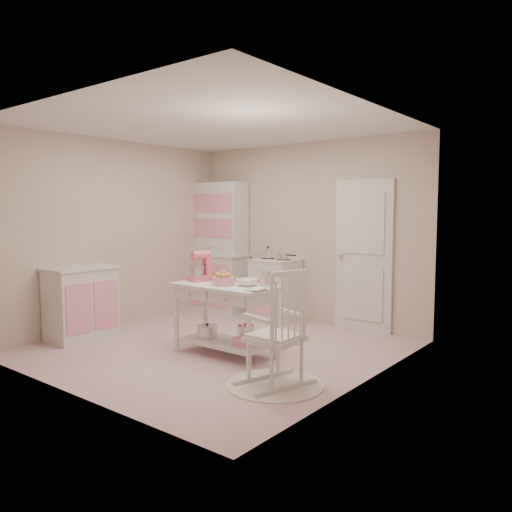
% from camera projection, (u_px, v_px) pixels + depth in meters
% --- Properties ---
extents(room_shell, '(3.84, 3.84, 2.62)m').
position_uv_depth(room_shell, '(216.00, 208.00, 5.76)').
color(room_shell, '#CF8194').
rests_on(room_shell, ground).
extents(door, '(0.82, 0.05, 2.04)m').
position_uv_depth(door, '(364.00, 256.00, 6.69)').
color(door, white).
rests_on(door, ground).
extents(hutch, '(1.06, 0.50, 2.08)m').
position_uv_depth(hutch, '(217.00, 247.00, 8.06)').
color(hutch, white).
rests_on(hutch, ground).
extents(stove, '(0.62, 0.57, 0.92)m').
position_uv_depth(stove, '(275.00, 290.00, 7.33)').
color(stove, white).
rests_on(stove, ground).
extents(base_cabinet, '(0.54, 0.84, 0.92)m').
position_uv_depth(base_cabinet, '(81.00, 303.00, 6.28)').
color(base_cabinet, white).
rests_on(base_cabinet, ground).
extents(lace_rug, '(0.92, 0.92, 0.01)m').
position_uv_depth(lace_rug, '(275.00, 385.00, 4.64)').
color(lace_rug, white).
rests_on(lace_rug, ground).
extents(rocking_chair, '(0.67, 0.83, 1.10)m').
position_uv_depth(rocking_chair, '(275.00, 327.00, 4.60)').
color(rocking_chair, white).
rests_on(rocking_chair, ground).
extents(work_table, '(1.20, 0.60, 0.80)m').
position_uv_depth(work_table, '(225.00, 320.00, 5.60)').
color(work_table, white).
rests_on(work_table, ground).
extents(stand_mixer, '(0.26, 0.32, 0.34)m').
position_uv_depth(stand_mixer, '(199.00, 267.00, 5.83)').
color(stand_mixer, '#DC5D70').
rests_on(stand_mixer, work_table).
extents(cookie_tray, '(0.34, 0.24, 0.02)m').
position_uv_depth(cookie_tray, '(226.00, 281.00, 5.80)').
color(cookie_tray, silver).
rests_on(cookie_tray, work_table).
extents(bread_basket, '(0.25, 0.25, 0.09)m').
position_uv_depth(bread_basket, '(223.00, 281.00, 5.51)').
color(bread_basket, pink).
rests_on(bread_basket, work_table).
extents(mixing_bowl, '(0.24, 0.24, 0.08)m').
position_uv_depth(mixing_bowl, '(247.00, 282.00, 5.47)').
color(mixing_bowl, white).
rests_on(mixing_bowl, work_table).
extents(metal_pitcher, '(0.10, 0.10, 0.17)m').
position_uv_depth(metal_pitcher, '(265.00, 279.00, 5.41)').
color(metal_pitcher, silver).
rests_on(metal_pitcher, work_table).
extents(recipe_book, '(0.19, 0.23, 0.02)m').
position_uv_depth(recipe_book, '(249.00, 289.00, 5.19)').
color(recipe_book, white).
rests_on(recipe_book, work_table).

